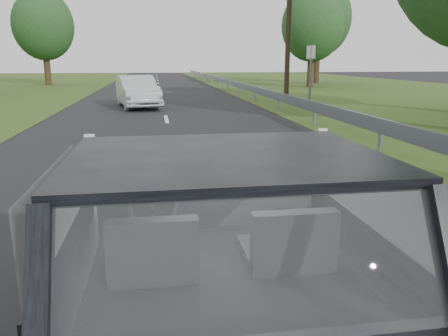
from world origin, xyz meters
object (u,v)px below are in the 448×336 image
object	(u,v)px
utility_pole	(289,21)
highway_sign	(311,75)
subject_car	(216,247)
cat	(240,170)
other_car	(137,91)

from	to	relation	value
utility_pole	highway_sign	bearing A→B (deg)	-79.19
subject_car	cat	world-z (taller)	subject_car
subject_car	other_car	world-z (taller)	subject_car
cat	utility_pole	world-z (taller)	utility_pole
cat	other_car	bearing A→B (deg)	91.12
other_car	utility_pole	bearing A→B (deg)	5.53
other_car	utility_pole	world-z (taller)	utility_pole
cat	highway_sign	distance (m)	16.58
other_car	highway_sign	distance (m)	7.50
highway_sign	utility_pole	xyz separation A→B (m)	(-0.41, 2.16, 2.42)
subject_car	highway_sign	size ratio (longest dim) A/B	1.55
cat	utility_pole	xyz separation A→B (m)	(5.72, 17.57, 2.62)
subject_car	cat	xyz separation A→B (m)	(0.28, 0.61, 0.36)
subject_car	utility_pole	size ratio (longest dim) A/B	0.54
other_car	utility_pole	xyz separation A→B (m)	(7.06, 2.02, 3.05)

